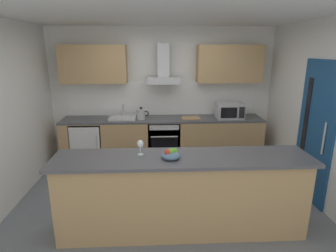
% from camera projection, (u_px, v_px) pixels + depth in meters
% --- Properties ---
extents(ground, '(5.35, 4.74, 0.02)m').
position_uv_depth(ground, '(166.00, 204.00, 4.06)').
color(ground, slate).
extents(ceiling, '(5.35, 4.74, 0.02)m').
position_uv_depth(ceiling, '(166.00, 13.00, 3.36)').
color(ceiling, white).
extents(wall_back, '(5.35, 0.12, 2.60)m').
position_uv_depth(wall_back, '(162.00, 94.00, 5.57)').
color(wall_back, white).
rests_on(wall_back, ground).
extents(wall_right, '(0.12, 4.74, 2.60)m').
position_uv_depth(wall_right, '(328.00, 115.00, 3.82)').
color(wall_right, white).
rests_on(wall_right, ground).
extents(backsplash_tile, '(3.70, 0.02, 0.66)m').
position_uv_depth(backsplash_tile, '(162.00, 98.00, 5.52)').
color(backsplash_tile, white).
extents(counter_back, '(3.83, 0.60, 0.90)m').
position_uv_depth(counter_back, '(163.00, 140.00, 5.43)').
color(counter_back, tan).
rests_on(counter_back, ground).
extents(counter_island, '(3.01, 0.64, 0.99)m').
position_uv_depth(counter_island, '(182.00, 195.00, 3.32)').
color(counter_island, tan).
rests_on(counter_island, ground).
extents(upper_cabinets, '(3.78, 0.32, 0.70)m').
position_uv_depth(upper_cabinets, '(162.00, 64.00, 5.18)').
color(upper_cabinets, tan).
extents(side_door, '(0.08, 0.85, 2.05)m').
position_uv_depth(side_door, '(315.00, 132.00, 3.98)').
color(side_door, navy).
rests_on(side_door, ground).
extents(oven, '(0.60, 0.62, 0.80)m').
position_uv_depth(oven, '(164.00, 140.00, 5.41)').
color(oven, slate).
rests_on(oven, ground).
extents(refrigerator, '(0.58, 0.60, 0.85)m').
position_uv_depth(refrigerator, '(89.00, 143.00, 5.34)').
color(refrigerator, white).
rests_on(refrigerator, ground).
extents(microwave, '(0.50, 0.38, 0.30)m').
position_uv_depth(microwave, '(230.00, 111.00, 5.28)').
color(microwave, '#B7BABC').
rests_on(microwave, counter_back).
extents(sink, '(0.50, 0.40, 0.26)m').
position_uv_depth(sink, '(123.00, 117.00, 5.25)').
color(sink, silver).
rests_on(sink, counter_back).
extents(kettle, '(0.29, 0.15, 0.24)m').
position_uv_depth(kettle, '(141.00, 114.00, 5.21)').
color(kettle, '#B7BABC').
rests_on(kettle, counter_back).
extents(range_hood, '(0.62, 0.45, 0.72)m').
position_uv_depth(range_hood, '(163.00, 71.00, 5.17)').
color(range_hood, '#B7BABC').
extents(wine_glass, '(0.08, 0.08, 0.18)m').
position_uv_depth(wine_glass, '(140.00, 145.00, 3.22)').
color(wine_glass, silver).
rests_on(wine_glass, counter_island).
extents(fruit_bowl, '(0.22, 0.22, 0.13)m').
position_uv_depth(fruit_bowl, '(171.00, 155.00, 3.13)').
color(fruit_bowl, slate).
rests_on(fruit_bowl, counter_island).
extents(chopping_board, '(0.36, 0.25, 0.02)m').
position_uv_depth(chopping_board, '(191.00, 118.00, 5.29)').
color(chopping_board, tan).
rests_on(chopping_board, counter_back).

